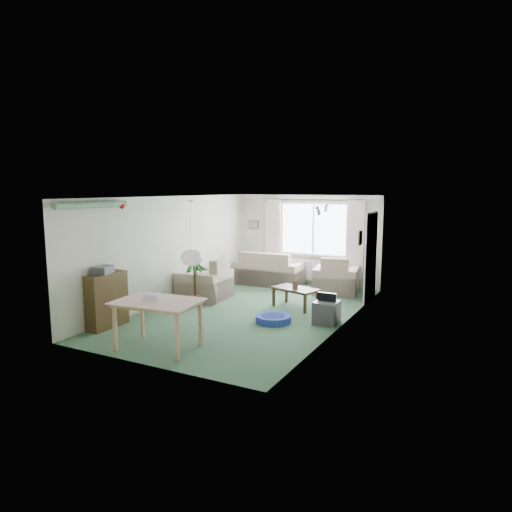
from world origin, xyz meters
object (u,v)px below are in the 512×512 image
at_px(armchair_corner, 336,275).
at_px(coffee_table, 295,298).
at_px(dining_table, 158,325).
at_px(houseplant, 195,278).
at_px(sofa, 270,268).
at_px(armchair_left, 204,278).
at_px(tv_cube, 327,312).
at_px(pet_bed, 273,319).
at_px(bookshelf, 107,300).

relative_size(armchair_corner, coffee_table, 1.07).
bearing_deg(dining_table, coffee_table, 73.86).
height_order(armchair_corner, houseplant, houseplant).
bearing_deg(dining_table, armchair_corner, 75.49).
height_order(sofa, armchair_corner, armchair_corner).
height_order(armchair_left, dining_table, armchair_left).
xyz_separation_m(armchair_corner, houseplant, (-2.40, -2.61, 0.15)).
relative_size(tv_cube, pet_bed, 0.69).
distance_m(armchair_left, dining_table, 3.40).
bearing_deg(coffee_table, sofa, 128.40).
distance_m(coffee_table, houseplant, 2.25).
bearing_deg(houseplant, dining_table, -67.15).
bearing_deg(armchair_left, dining_table, 16.42).
relative_size(armchair_left, houseplant, 0.88).
relative_size(armchair_corner, pet_bed, 1.50).
xyz_separation_m(armchair_left, dining_table, (1.24, -3.16, -0.10)).
relative_size(bookshelf, tv_cube, 2.15).
distance_m(armchair_left, bookshelf, 2.74).
bearing_deg(tv_cube, armchair_corner, 103.64).
bearing_deg(dining_table, sofa, 96.23).
distance_m(dining_table, tv_cube, 3.24).
relative_size(sofa, armchair_corner, 1.72).
bearing_deg(dining_table, tv_cube, 52.60).
bearing_deg(tv_cube, dining_table, -127.61).
relative_size(armchair_corner, armchair_left, 0.96).
xyz_separation_m(sofa, houseplant, (-0.48, -2.82, 0.17)).
xyz_separation_m(sofa, armchair_corner, (1.91, -0.21, 0.02)).
relative_size(sofa, armchair_left, 1.66).
height_order(armchair_corner, tv_cube, armchair_corner).
bearing_deg(pet_bed, armchair_left, 156.16).
bearing_deg(bookshelf, tv_cube, 29.82).
relative_size(sofa, bookshelf, 1.74).
distance_m(sofa, dining_table, 5.38).
xyz_separation_m(armchair_left, bookshelf, (-0.34, -2.71, 0.03)).
xyz_separation_m(bookshelf, houseplant, (0.51, 2.09, 0.10)).
xyz_separation_m(coffee_table, pet_bed, (0.05, -1.22, -0.15)).
height_order(armchair_corner, pet_bed, armchair_corner).
bearing_deg(coffee_table, bookshelf, -131.06).
bearing_deg(houseplant, armchair_corner, 47.37).
distance_m(sofa, armchair_left, 2.28).
relative_size(armchair_left, bookshelf, 1.05).
height_order(armchair_left, houseplant, houseplant).
bearing_deg(houseplant, tv_cube, 0.66).
distance_m(armchair_corner, houseplant, 3.54).
bearing_deg(coffee_table, armchair_left, -174.39).
distance_m(armchair_left, coffee_table, 2.24).
distance_m(sofa, pet_bed, 3.59).
xyz_separation_m(dining_table, pet_bed, (1.03, 2.16, -0.32)).
bearing_deg(coffee_table, armchair_corner, 78.68).
xyz_separation_m(armchair_left, pet_bed, (2.26, -1.00, -0.41)).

